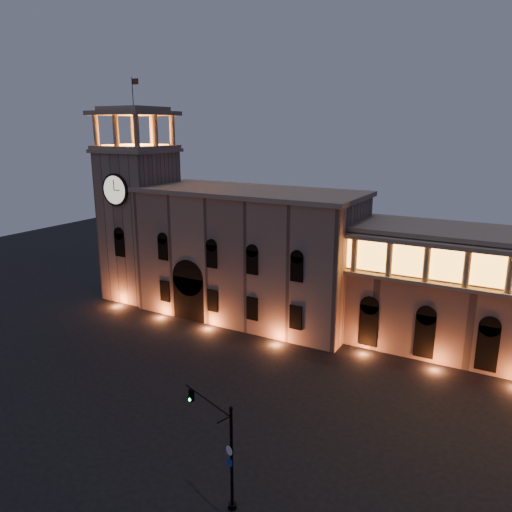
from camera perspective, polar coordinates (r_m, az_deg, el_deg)
name	(u,v)px	position (r m, az deg, el deg)	size (l,w,h in m)	color
ground	(158,385)	(53.54, -11.18, -14.30)	(160.00, 160.00, 0.00)	black
government_building	(248,254)	(68.17, -0.89, 0.25)	(30.80, 12.80, 17.60)	#90715E
clock_tower	(140,216)	(77.47, -13.14, 4.43)	(9.80, 9.80, 32.40)	#90715E
traffic_light	(223,449)	(36.76, -3.80, -21.14)	(5.45, 2.29, 7.91)	black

